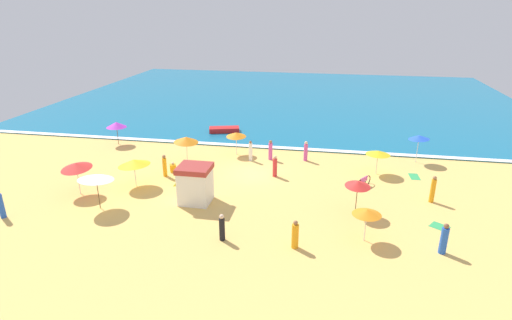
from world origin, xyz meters
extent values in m
plane|color=#EDBC60|center=(0.00, 0.00, 0.00)|extent=(60.00, 60.00, 0.00)
cube|color=#146B93|center=(0.00, 28.00, 0.05)|extent=(60.00, 44.00, 0.10)
cube|color=white|center=(0.00, 6.30, 0.10)|extent=(57.00, 0.70, 0.01)
cube|color=white|center=(-2.83, -5.31, 1.10)|extent=(1.97, 1.83, 2.19)
cube|color=#A5332D|center=(-2.83, -5.31, 2.36)|extent=(2.10, 1.95, 0.34)
cylinder|color=silver|center=(-2.27, 4.10, 0.96)|extent=(0.05, 0.05, 1.93)
cone|color=orange|center=(-2.27, 4.10, 1.80)|extent=(1.89, 1.90, 0.47)
cylinder|color=silver|center=(7.77, -8.20, 0.93)|extent=(0.05, 0.05, 1.86)
cone|color=orange|center=(7.77, -8.20, 1.75)|extent=(2.10, 2.10, 0.32)
cylinder|color=silver|center=(-11.07, -5.55, 1.10)|extent=(0.05, 0.05, 2.21)
cone|color=red|center=(-11.07, -5.55, 2.05)|extent=(2.56, 2.58, 0.62)
cylinder|color=#4C3823|center=(7.41, -5.14, 1.08)|extent=(0.05, 0.05, 2.15)
cone|color=red|center=(7.41, -5.14, 2.04)|extent=(1.99, 2.00, 0.45)
cylinder|color=silver|center=(12.70, 4.95, 1.13)|extent=(0.05, 0.05, 2.27)
cone|color=blue|center=(12.70, 4.95, 2.15)|extent=(1.93, 1.91, 0.46)
cylinder|color=silver|center=(-7.84, -3.70, 0.99)|extent=(0.05, 0.05, 1.98)
cone|color=yellow|center=(-7.84, -3.70, 1.82)|extent=(2.81, 2.79, 0.61)
cylinder|color=silver|center=(9.25, 1.76, 0.92)|extent=(0.05, 0.05, 1.84)
cone|color=yellow|center=(9.25, 1.76, 1.73)|extent=(2.54, 2.54, 0.36)
cylinder|color=silver|center=(-5.69, 1.18, 1.13)|extent=(0.05, 0.05, 2.26)
cone|color=orange|center=(-5.69, 1.18, 2.08)|extent=(2.68, 2.67, 0.60)
cylinder|color=#4C3823|center=(-13.69, 4.81, 1.04)|extent=(0.05, 0.05, 2.08)
cone|color=#B733C6|center=(-13.69, 4.81, 1.89)|extent=(2.14, 2.13, 0.51)
cylinder|color=#4C3823|center=(-8.57, -7.30, 1.13)|extent=(0.05, 0.05, 2.26)
cone|color=white|center=(-8.57, -7.30, 2.15)|extent=(2.95, 2.96, 0.57)
pyramid|color=yellow|center=(-4.39, -2.02, 0.56)|extent=(2.41, 2.63, 1.12)
torus|color=black|center=(7.85, -1.32, 0.33)|extent=(0.46, 0.63, 0.72)
torus|color=black|center=(8.47, -0.41, 0.33)|extent=(0.46, 0.63, 0.72)
cube|color=#D84CA5|center=(8.16, -0.86, 0.55)|extent=(0.55, 0.76, 0.36)
cylinder|color=orange|center=(12.40, -2.55, 0.80)|extent=(0.37, 0.37, 1.60)
sphere|color=#9E6B47|center=(12.40, -2.55, 1.71)|extent=(0.25, 0.25, 0.25)
cylinder|color=blue|center=(-13.73, -9.49, 0.77)|extent=(0.35, 0.35, 1.55)
cylinder|color=#D84CA5|center=(3.72, 3.65, 0.72)|extent=(0.38, 0.38, 1.44)
sphere|color=beige|center=(3.72, 3.65, 1.56)|extent=(0.26, 0.26, 0.26)
cylinder|color=red|center=(1.67, -0.14, 0.71)|extent=(0.39, 0.39, 1.42)
sphere|color=#DBA884|center=(1.67, -0.14, 1.53)|extent=(0.26, 0.26, 0.26)
cylinder|color=#D84CA5|center=(0.81, 3.39, 0.72)|extent=(0.45, 0.45, 1.45)
sphere|color=#9E6B47|center=(0.81, 3.39, 1.56)|extent=(0.26, 0.26, 0.26)
cylinder|color=orange|center=(4.07, -9.60, 0.70)|extent=(0.40, 0.40, 1.39)
sphere|color=#9E6B47|center=(4.07, -9.60, 1.50)|extent=(0.25, 0.25, 0.25)
cube|color=orange|center=(-6.24, -0.62, 0.29)|extent=(0.60, 0.60, 0.58)
sphere|color=beige|center=(-6.24, -0.62, 0.68)|extent=(0.20, 0.20, 0.20)
cylinder|color=white|center=(-0.77, 2.84, 0.76)|extent=(0.38, 0.38, 1.52)
sphere|color=brown|center=(-0.77, 2.84, 1.62)|extent=(0.22, 0.22, 0.22)
cylinder|color=blue|center=(11.69, -8.72, 0.73)|extent=(0.42, 0.42, 1.47)
sphere|color=brown|center=(11.69, -8.72, 1.59)|extent=(0.28, 0.28, 0.28)
cylinder|color=black|center=(0.07, -9.55, 0.66)|extent=(0.45, 0.45, 1.32)
sphere|color=beige|center=(0.07, -9.55, 1.44)|extent=(0.26, 0.26, 0.26)
cylinder|color=orange|center=(-6.50, -1.57, 0.72)|extent=(0.34, 0.34, 1.44)
sphere|color=#9E6B47|center=(-6.50, -1.57, 1.56)|extent=(0.27, 0.27, 0.27)
cube|color=green|center=(12.22, -5.87, 0.01)|extent=(1.30, 1.25, 0.01)
cube|color=green|center=(12.07, 1.69, 0.01)|extent=(0.75, 1.32, 0.01)
cube|color=red|center=(-4.93, 10.15, 0.33)|extent=(3.20, 1.93, 0.47)
camera|label=1|loc=(5.44, -28.56, 12.17)|focal=28.83mm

